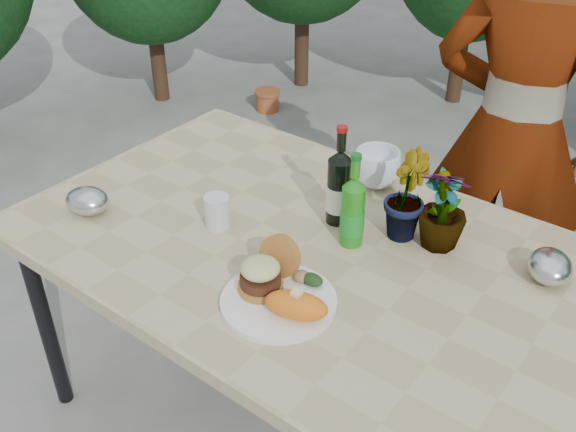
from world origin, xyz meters
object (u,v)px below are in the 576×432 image
Objects in this scene: dinner_plate at (279,301)px; person at (514,135)px; patio_table at (306,260)px; wine_bottle at (339,188)px.

person is at bearing 83.06° from dinner_plate.
patio_table is at bearing 63.13° from person.
wine_bottle reaches higher than dinner_plate.
patio_table is 0.99× the size of person.
wine_bottle is 0.76m from person.
patio_table is 0.27m from dinner_plate.
wine_bottle is at bearing 60.79° from person.
dinner_plate is 1.12m from person.
dinner_plate is at bearing -68.34° from patio_table.
person is (0.13, 1.11, 0.05)m from dinner_plate.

